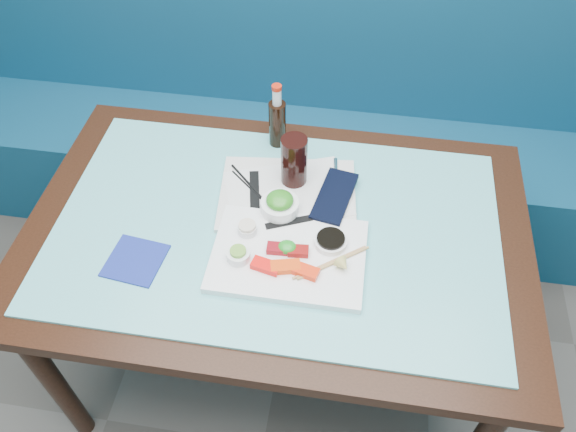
# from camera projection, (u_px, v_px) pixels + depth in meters

# --- Properties ---
(booth_bench) EXTENTS (3.00, 0.56, 1.17)m
(booth_bench) POSITION_uv_depth(u_px,v_px,m) (311.00, 135.00, 2.38)
(booth_bench) COLOR navy
(booth_bench) RESTS_ON ground
(dining_table) EXTENTS (1.40, 0.90, 0.75)m
(dining_table) POSITION_uv_depth(u_px,v_px,m) (277.00, 247.00, 1.62)
(dining_table) COLOR black
(dining_table) RESTS_ON ground
(glass_top) EXTENTS (1.22, 0.76, 0.01)m
(glass_top) POSITION_uv_depth(u_px,v_px,m) (276.00, 227.00, 1.55)
(glass_top) COLOR #61C0C3
(glass_top) RESTS_ON dining_table
(sashimi_plate) EXTENTS (0.40, 0.29, 0.02)m
(sashimi_plate) POSITION_uv_depth(u_px,v_px,m) (288.00, 256.00, 1.47)
(sashimi_plate) COLOR white
(sashimi_plate) RESTS_ON glass_top
(salmon_left) EXTENTS (0.08, 0.05, 0.02)m
(salmon_left) POSITION_uv_depth(u_px,v_px,m) (266.00, 266.00, 1.43)
(salmon_left) COLOR #FF100A
(salmon_left) RESTS_ON sashimi_plate
(salmon_mid) EXTENTS (0.08, 0.05, 0.02)m
(salmon_mid) POSITION_uv_depth(u_px,v_px,m) (285.00, 267.00, 1.42)
(salmon_mid) COLOR #FF440A
(salmon_mid) RESTS_ON sashimi_plate
(salmon_right) EXTENTS (0.08, 0.05, 0.02)m
(salmon_right) POSITION_uv_depth(u_px,v_px,m) (305.00, 271.00, 1.42)
(salmon_right) COLOR #FF2E0A
(salmon_right) RESTS_ON sashimi_plate
(tuna_left) EXTENTS (0.06, 0.04, 0.02)m
(tuna_left) POSITION_uv_depth(u_px,v_px,m) (277.00, 248.00, 1.46)
(tuna_left) COLOR maroon
(tuna_left) RESTS_ON sashimi_plate
(tuna_right) EXTENTS (0.06, 0.04, 0.02)m
(tuna_right) POSITION_uv_depth(u_px,v_px,m) (298.00, 251.00, 1.46)
(tuna_right) COLOR maroon
(tuna_right) RESTS_ON sashimi_plate
(seaweed_garnish) EXTENTS (0.06, 0.06, 0.03)m
(seaweed_garnish) POSITION_uv_depth(u_px,v_px,m) (287.00, 247.00, 1.46)
(seaweed_garnish) COLOR #219022
(seaweed_garnish) RESTS_ON sashimi_plate
(ramekin_wasabi) EXTENTS (0.07, 0.07, 0.03)m
(ramekin_wasabi) POSITION_uv_depth(u_px,v_px,m) (238.00, 255.00, 1.44)
(ramekin_wasabi) COLOR white
(ramekin_wasabi) RESTS_ON sashimi_plate
(wasabi_fill) EXTENTS (0.05, 0.05, 0.01)m
(wasabi_fill) POSITION_uv_depth(u_px,v_px,m) (238.00, 251.00, 1.43)
(wasabi_fill) COLOR #6CA936
(wasabi_fill) RESTS_ON ramekin_wasabi
(ramekin_ginger) EXTENTS (0.06, 0.06, 0.02)m
(ramekin_ginger) POSITION_uv_depth(u_px,v_px,m) (247.00, 229.00, 1.50)
(ramekin_ginger) COLOR white
(ramekin_ginger) RESTS_ON sashimi_plate
(ginger_fill) EXTENTS (0.06, 0.06, 0.01)m
(ginger_fill) POSITION_uv_depth(u_px,v_px,m) (247.00, 226.00, 1.49)
(ginger_fill) COLOR beige
(ginger_fill) RESTS_ON ramekin_ginger
(soy_dish) EXTENTS (0.12, 0.12, 0.02)m
(soy_dish) POSITION_uv_depth(u_px,v_px,m) (331.00, 241.00, 1.48)
(soy_dish) COLOR white
(soy_dish) RESTS_ON sashimi_plate
(soy_fill) EXTENTS (0.09, 0.09, 0.01)m
(soy_fill) POSITION_uv_depth(u_px,v_px,m) (331.00, 238.00, 1.47)
(soy_fill) COLOR black
(soy_fill) RESTS_ON soy_dish
(lemon_wedge) EXTENTS (0.05, 0.05, 0.04)m
(lemon_wedge) POSITION_uv_depth(u_px,v_px,m) (343.00, 265.00, 1.42)
(lemon_wedge) COLOR #D6C565
(lemon_wedge) RESTS_ON sashimi_plate
(chopstick_sleeve) EXTENTS (0.13, 0.07, 0.00)m
(chopstick_sleeve) POSITION_uv_depth(u_px,v_px,m) (289.00, 222.00, 1.53)
(chopstick_sleeve) COLOR black
(chopstick_sleeve) RESTS_ON sashimi_plate
(wooden_chopstick_a) EXTENTS (0.18, 0.14, 0.01)m
(wooden_chopstick_a) POSITION_uv_depth(u_px,v_px,m) (330.00, 262.00, 1.44)
(wooden_chopstick_a) COLOR tan
(wooden_chopstick_a) RESTS_ON sashimi_plate
(wooden_chopstick_b) EXTENTS (0.18, 0.13, 0.01)m
(wooden_chopstick_b) POSITION_uv_depth(u_px,v_px,m) (334.00, 263.00, 1.44)
(wooden_chopstick_b) COLOR tan
(wooden_chopstick_b) RESTS_ON sashimi_plate
(serving_tray) EXTENTS (0.42, 0.33, 0.01)m
(serving_tray) POSITION_uv_depth(u_px,v_px,m) (288.00, 195.00, 1.62)
(serving_tray) COLOR silver
(serving_tray) RESTS_ON glass_top
(paper_placemat) EXTENTS (0.41, 0.35, 0.00)m
(paper_placemat) POSITION_uv_depth(u_px,v_px,m) (288.00, 193.00, 1.61)
(paper_placemat) COLOR white
(paper_placemat) RESTS_ON serving_tray
(seaweed_bowl) EXTENTS (0.11, 0.11, 0.04)m
(seaweed_bowl) POSITION_uv_depth(u_px,v_px,m) (280.00, 207.00, 1.55)
(seaweed_bowl) COLOR white
(seaweed_bowl) RESTS_ON serving_tray
(seaweed_salad) EXTENTS (0.09, 0.09, 0.04)m
(seaweed_salad) POSITION_uv_depth(u_px,v_px,m) (280.00, 200.00, 1.53)
(seaweed_salad) COLOR #2C821E
(seaweed_salad) RESTS_ON seaweed_bowl
(cola_glass) EXTENTS (0.09, 0.09, 0.16)m
(cola_glass) POSITION_uv_depth(u_px,v_px,m) (294.00, 161.00, 1.59)
(cola_glass) COLOR black
(cola_glass) RESTS_ON serving_tray
(navy_pouch) EXTENTS (0.13, 0.22, 0.02)m
(navy_pouch) POSITION_uv_depth(u_px,v_px,m) (334.00, 197.00, 1.59)
(navy_pouch) COLOR black
(navy_pouch) RESTS_ON serving_tray
(fork) EXTENTS (0.03, 0.10, 0.01)m
(fork) POSITION_uv_depth(u_px,v_px,m) (336.00, 171.00, 1.66)
(fork) COLOR white
(fork) RESTS_ON serving_tray
(black_chopstick_a) EXTENTS (0.16, 0.15, 0.01)m
(black_chopstick_a) POSITION_uv_depth(u_px,v_px,m) (253.00, 191.00, 1.62)
(black_chopstick_a) COLOR black
(black_chopstick_a) RESTS_ON serving_tray
(black_chopstick_b) EXTENTS (0.19, 0.19, 0.01)m
(black_chopstick_b) POSITION_uv_depth(u_px,v_px,m) (256.00, 191.00, 1.61)
(black_chopstick_b) COLOR black
(black_chopstick_b) RESTS_ON serving_tray
(tray_sleeve) EXTENTS (0.06, 0.17, 0.00)m
(tray_sleeve) POSITION_uv_depth(u_px,v_px,m) (255.00, 191.00, 1.62)
(tray_sleeve) COLOR black
(tray_sleeve) RESTS_ON serving_tray
(cola_bottle_body) EXTENTS (0.06, 0.06, 0.15)m
(cola_bottle_body) POSITION_uv_depth(u_px,v_px,m) (277.00, 124.00, 1.72)
(cola_bottle_body) COLOR black
(cola_bottle_body) RESTS_ON glass_top
(cola_bottle_neck) EXTENTS (0.03, 0.03, 0.05)m
(cola_bottle_neck) POSITION_uv_depth(u_px,v_px,m) (277.00, 97.00, 1.64)
(cola_bottle_neck) COLOR silver
(cola_bottle_neck) RESTS_ON cola_bottle_body
(cola_bottle_cap) EXTENTS (0.04, 0.04, 0.01)m
(cola_bottle_cap) POSITION_uv_depth(u_px,v_px,m) (277.00, 88.00, 1.62)
(cola_bottle_cap) COLOR red
(cola_bottle_cap) RESTS_ON cola_bottle_neck
(blue_napkin) EXTENTS (0.16, 0.16, 0.01)m
(blue_napkin) POSITION_uv_depth(u_px,v_px,m) (135.00, 260.00, 1.47)
(blue_napkin) COLOR navy
(blue_napkin) RESTS_ON glass_top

